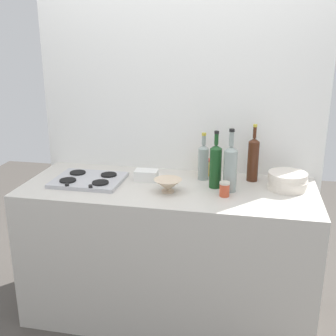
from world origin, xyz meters
name	(u,v)px	position (x,y,z in m)	size (l,w,h in m)	color
ground_plane	(168,311)	(0.00, 0.00, 0.00)	(6.00, 6.00, 0.00)	#47423D
counter_block	(168,252)	(0.00, 0.00, 0.45)	(1.80, 0.70, 0.90)	beige
backsplash_panel	(179,127)	(0.00, 0.38, 1.19)	(1.90, 0.06, 2.39)	white
stovetop_hob	(89,180)	(-0.51, -0.01, 0.91)	(0.43, 0.35, 0.04)	#B2B2B7
plate_stack	(287,181)	(0.71, 0.10, 0.95)	(0.24, 0.24, 0.10)	silver
wine_bottle_leftmost	(216,165)	(0.28, 0.05, 1.04)	(0.07, 0.07, 0.35)	#19471E
wine_bottle_mid_left	(203,161)	(0.19, 0.18, 1.02)	(0.07, 0.07, 0.31)	gray
wine_bottle_mid_right	(253,159)	(0.50, 0.22, 1.05)	(0.07, 0.07, 0.37)	#472314
wine_bottle_rightmost	(230,167)	(0.37, 0.00, 1.05)	(0.08, 0.08, 0.38)	gray
mixing_bowl	(168,185)	(0.02, -0.09, 0.94)	(0.17, 0.17, 0.08)	beige
butter_dish	(146,175)	(-0.16, 0.09, 0.93)	(0.15, 0.10, 0.07)	white
condiment_jar_front	(224,189)	(0.35, -0.09, 0.94)	(0.06, 0.06, 0.09)	#C64C2D
condiment_jar_rear	(206,167)	(0.20, 0.27, 0.96)	(0.06, 0.06, 0.11)	gold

